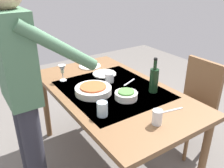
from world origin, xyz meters
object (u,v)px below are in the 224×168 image
(chair_near, at_px, (194,99))
(water_cup_near_right, at_px, (102,109))
(dinner_plate_near, at_px, (104,74))
(side_bowl_salad, at_px, (126,95))
(dining_table, at_px, (112,97))
(person_server, at_px, (23,88))
(dinner_plate_far, at_px, (90,66))
(water_cup_far_left, at_px, (109,78))
(wine_bottle, at_px, (154,80))
(water_cup_near_left, at_px, (157,117))
(wine_glass_left, at_px, (62,70))
(serving_bowl_pasta, at_px, (93,90))

(chair_near, bearing_deg, water_cup_near_right, 93.51)
(chair_near, bearing_deg, dinner_plate_near, 51.76)
(water_cup_near_right, xyz_separation_m, side_bowl_salad, (0.11, -0.28, -0.02))
(dining_table, bearing_deg, person_server, 87.84)
(dining_table, bearing_deg, dinner_plate_near, -21.02)
(dining_table, height_order, dinner_plate_far, dinner_plate_far)
(chair_near, height_order, side_bowl_salad, chair_near)
(water_cup_far_left, xyz_separation_m, side_bowl_salad, (-0.34, 0.06, -0.01))
(chair_near, height_order, person_server, person_server)
(wine_bottle, relative_size, water_cup_far_left, 3.47)
(water_cup_near_left, height_order, water_cup_near_right, water_cup_near_right)
(wine_bottle, height_order, water_cup_far_left, wine_bottle)
(wine_glass_left, bearing_deg, dinner_plate_near, -102.10)
(water_cup_near_left, distance_m, side_bowl_salad, 0.39)
(dining_table, xyz_separation_m, water_cup_near_left, (-0.59, 0.04, 0.13))
(wine_glass_left, bearing_deg, water_cup_near_left, -166.72)
(water_cup_near_right, bearing_deg, dining_table, -42.92)
(wine_bottle, bearing_deg, water_cup_near_right, 98.27)
(water_cup_far_left, bearing_deg, chair_near, -116.30)
(dining_table, height_order, water_cup_near_right, water_cup_near_right)
(dinner_plate_near, height_order, dinner_plate_far, same)
(serving_bowl_pasta, relative_size, dinner_plate_far, 1.30)
(water_cup_near_right, distance_m, dinner_plate_near, 0.75)
(person_server, xyz_separation_m, water_cup_far_left, (0.11, -0.77, -0.15))
(water_cup_near_left, distance_m, water_cup_near_right, 0.37)
(water_cup_near_right, bearing_deg, wine_glass_left, -0.90)
(serving_bowl_pasta, bearing_deg, wine_bottle, -120.07)
(wine_glass_left, height_order, water_cup_near_right, wine_glass_left)
(person_server, height_order, water_cup_far_left, person_server)
(dining_table, height_order, water_cup_near_left, water_cup_near_left)
(person_server, bearing_deg, dining_table, -92.16)
(dining_table, bearing_deg, water_cup_near_left, 176.16)
(wine_bottle, bearing_deg, wine_glass_left, 40.41)
(chair_near, xyz_separation_m, dinner_plate_far, (0.82, 0.72, 0.25))
(water_cup_near_right, xyz_separation_m, dinner_plate_far, (0.89, -0.39, -0.05))
(dining_table, height_order, person_server, person_server)
(person_server, height_order, dinner_plate_far, person_server)
(wine_glass_left, bearing_deg, chair_near, -120.19)
(dinner_plate_near, bearing_deg, wine_glass_left, 77.90)
(side_bowl_salad, distance_m, dinner_plate_near, 0.53)
(serving_bowl_pasta, bearing_deg, chair_near, -104.67)
(dinner_plate_far, bearing_deg, dining_table, 169.75)
(dining_table, distance_m, dinner_plate_near, 0.35)
(serving_bowl_pasta, bearing_deg, water_cup_far_left, -63.34)
(wine_glass_left, xyz_separation_m, serving_bowl_pasta, (-0.38, -0.10, -0.07))
(dining_table, xyz_separation_m, person_server, (0.03, 0.71, 0.27))
(wine_glass_left, relative_size, serving_bowl_pasta, 0.50)
(wine_bottle, distance_m, water_cup_near_right, 0.56)
(side_bowl_salad, bearing_deg, chair_near, -92.60)
(wine_bottle, bearing_deg, water_cup_far_left, 28.49)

